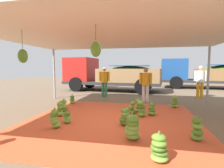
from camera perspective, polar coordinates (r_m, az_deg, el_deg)
name	(u,v)px	position (r m, az deg, el deg)	size (l,w,h in m)	color
ground_plane	(124,102)	(8.38, 3.93, -5.99)	(40.00, 40.00, 0.00)	brown
tarp_orange	(112,120)	(5.50, -0.01, -11.92)	(5.32, 5.42, 0.01)	#D1512D
tent_canopy	(111,35)	(5.25, -0.37, 15.95)	(8.00, 7.00, 2.69)	#9EA0A5
banana_bunch_0	(55,119)	(4.98, -18.44, -10.94)	(0.35, 0.35, 0.57)	#75A83D
banana_bunch_1	(139,106)	(6.52, 8.78, -7.21)	(0.34, 0.36, 0.53)	#75A83D
banana_bunch_2	(152,109)	(6.16, 13.03, -8.12)	(0.38, 0.36, 0.50)	#6B9E38
banana_bunch_3	(197,130)	(4.41, 26.35, -13.41)	(0.32, 0.32, 0.58)	#60932D
banana_bunch_4	(60,110)	(6.12, -16.81, -8.09)	(0.31, 0.31, 0.53)	#6B9E38
banana_bunch_5	(125,117)	(4.98, 4.29, -10.92)	(0.41, 0.40, 0.53)	#477523
banana_bunch_6	(132,128)	(4.05, 6.77, -14.22)	(0.44, 0.44, 0.61)	#6B9E38
banana_bunch_7	(159,148)	(3.31, 15.36, -19.87)	(0.42, 0.43, 0.53)	#75A83D
banana_bunch_8	(141,109)	(5.90, 9.70, -8.23)	(0.36, 0.37, 0.58)	#60932D
banana_bunch_9	(72,100)	(8.11, -13.02, -5.12)	(0.34, 0.34, 0.44)	#6B9E38
banana_bunch_10	(132,108)	(6.23, 6.71, -7.85)	(0.33, 0.29, 0.50)	#518428
banana_bunch_11	(175,102)	(7.59, 20.09, -5.72)	(0.36, 0.36, 0.52)	#6B9E38
banana_bunch_12	(67,117)	(5.38, -14.61, -10.60)	(0.32, 0.34, 0.41)	#6B9E38
banana_bunch_13	(64,106)	(6.75, -15.70, -6.99)	(0.41, 0.40, 0.49)	#518428
cargo_truck_main	(109,74)	(12.57, -1.05, 3.31)	(7.10, 3.24, 2.40)	#2D2D2D
cargo_truck_far	(205,73)	(15.92, 28.31, 3.17)	(7.37, 3.27, 2.40)	#2D2D2D
worker_0	(104,80)	(9.87, -2.55, 1.46)	(0.62, 0.38, 1.68)	#337A4C
worker_1	(200,79)	(10.56, 27.21, 1.41)	(0.65, 0.40, 1.77)	orange
worker_2	(146,82)	(8.53, 11.07, 0.65)	(0.60, 0.37, 1.65)	silver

